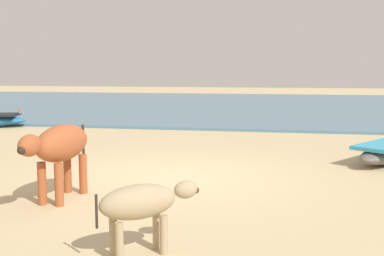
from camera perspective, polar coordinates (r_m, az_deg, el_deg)
ground at (r=8.00m, az=-2.03°, el=-6.04°), size 80.00×80.00×0.00m
sea_water at (r=23.88m, az=6.50°, el=2.78°), size 60.00×20.00×0.08m
calf_near_dun at (r=4.69m, az=-6.04°, el=-9.09°), size 0.96×0.85×0.71m
cow_second_adult_rust at (r=6.78m, az=-15.59°, el=-2.16°), size 0.55×1.63×1.05m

